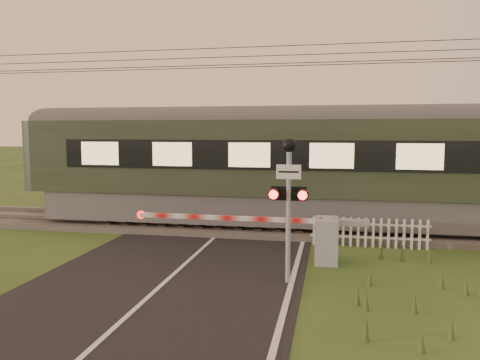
# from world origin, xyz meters

# --- Properties ---
(ground) EXTENTS (160.00, 160.00, 0.00)m
(ground) POSITION_xyz_m (0.00, 0.00, 0.00)
(ground) COLOR #30481B
(ground) RESTS_ON ground
(road) EXTENTS (6.00, 140.00, 0.03)m
(road) POSITION_xyz_m (0.02, -0.23, 0.01)
(road) COLOR black
(road) RESTS_ON ground
(track_bed) EXTENTS (140.00, 3.40, 0.39)m
(track_bed) POSITION_xyz_m (0.00, 6.50, 0.07)
(track_bed) COLOR #47423D
(track_bed) RESTS_ON ground
(overhead_wires) EXTENTS (120.00, 0.62, 0.62)m
(overhead_wires) POSITION_xyz_m (0.00, 6.50, 5.72)
(overhead_wires) COLOR black
(overhead_wires) RESTS_ON ground
(boom_gate) EXTENTS (6.17, 0.88, 1.17)m
(boom_gate) POSITION_xyz_m (3.23, 2.80, 0.63)
(boom_gate) COLOR gray
(boom_gate) RESTS_ON ground
(crossing_signal) EXTENTS (0.81, 0.34, 3.20)m
(crossing_signal) POSITION_xyz_m (2.66, 0.98, 2.20)
(crossing_signal) COLOR gray
(crossing_signal) RESTS_ON ground
(picket_fence) EXTENTS (3.37, 0.07, 0.86)m
(picket_fence) POSITION_xyz_m (4.67, 4.60, 0.44)
(picket_fence) COLOR silver
(picket_fence) RESTS_ON ground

